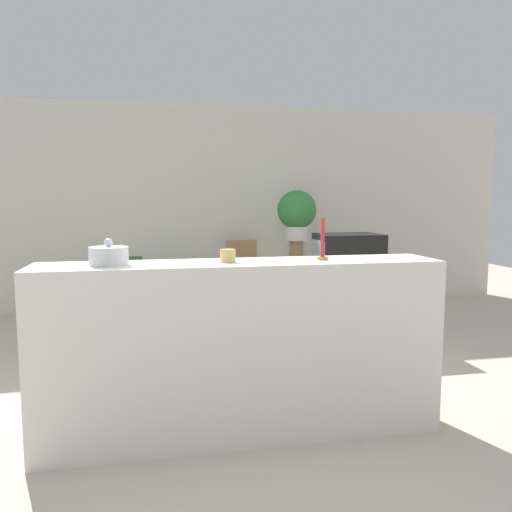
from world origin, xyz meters
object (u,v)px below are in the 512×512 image
at_px(wooden_chair, 243,274).
at_px(couch, 164,315).
at_px(decorative_bowl, 109,256).
at_px(potted_plant, 297,212).
at_px(television, 348,259).

bearing_deg(wooden_chair, couch, -132.17).
bearing_deg(couch, decorative_bowl, -98.65).
bearing_deg(wooden_chair, potted_plant, -12.07).
height_order(television, wooden_chair, television).
bearing_deg(television, wooden_chair, 125.59).
bearing_deg(couch, wooden_chair, 47.83).
bearing_deg(couch, television, -3.83).
distance_m(wooden_chair, potted_plant, 1.04).
relative_size(television, wooden_chair, 0.73).
xyz_separation_m(couch, wooden_chair, (1.03, 1.14, 0.23)).
distance_m(couch, potted_plant, 2.21).
xyz_separation_m(television, decorative_bowl, (-2.27, -2.05, 0.32)).
relative_size(couch, television, 2.91).
bearing_deg(potted_plant, television, -77.84).
height_order(television, decorative_bowl, decorative_bowl).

